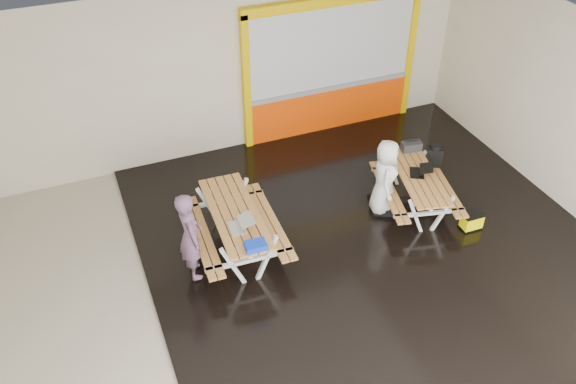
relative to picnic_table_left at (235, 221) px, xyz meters
name	(u,v)px	position (x,y,z in m)	size (l,w,h in m)	color
room	(311,186)	(0.92, -0.92, 1.11)	(10.02, 8.02, 3.52)	#B9AF9C
deck	(376,251)	(2.17, -0.92, -0.62)	(7.50, 7.98, 0.05)	black
kiosk	(331,70)	(3.12, 3.01, 0.80)	(3.88, 0.16, 3.00)	#FB4705
picnic_table_left	(235,221)	(0.00, 0.00, 0.00)	(1.51, 2.16, 0.84)	#B0793E
picnic_table_right	(417,183)	(3.39, -0.13, -0.07)	(1.65, 2.10, 0.74)	#B0793E
person_left	(190,236)	(-0.82, -0.33, 0.23)	(0.57, 0.37, 1.56)	#654560
person_right	(385,177)	(2.78, 0.00, 0.14)	(0.71, 0.46, 1.45)	white
laptop_left	(240,225)	(-0.03, -0.39, 0.25)	(0.40, 0.37, 0.16)	silver
laptop_right	(420,171)	(3.44, -0.10, 0.16)	(0.51, 0.49, 0.16)	black
blue_pouch	(256,246)	(0.03, -0.93, 0.24)	(0.33, 0.23, 0.10)	#1132C0
toolbox	(411,146)	(3.70, 0.62, 0.19)	(0.40, 0.24, 0.22)	black
backpack	(434,156)	(4.06, 0.37, 0.04)	(0.34, 0.30, 0.48)	black
dark_case	(383,209)	(2.77, -0.09, -0.53)	(0.34, 0.26, 0.13)	black
fluke_bag	(472,221)	(3.98, -1.06, -0.44)	(0.37, 0.25, 0.32)	black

